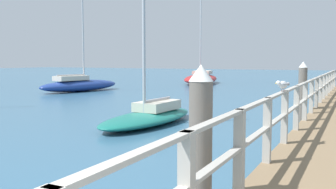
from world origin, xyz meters
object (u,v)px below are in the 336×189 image
(dock_piling_near, at_px, (200,148))
(dock_piling_far, at_px, (302,91))
(seagull_foreground, at_px, (283,84))
(boat_3, at_px, (149,115))
(boat_0, at_px, (80,85))
(boat_1, at_px, (201,78))

(dock_piling_near, relative_size, dock_piling_far, 1.00)
(dock_piling_near, bearing_deg, seagull_foreground, 83.23)
(seagull_foreground, relative_size, boat_3, 0.10)
(dock_piling_far, relative_size, boat_0, 0.25)
(boat_0, bearing_deg, seagull_foreground, -26.36)
(seagull_foreground, height_order, boat_3, boat_3)
(seagull_foreground, bearing_deg, dock_piling_near, 100.74)
(seagull_foreground, bearing_deg, boat_3, -16.10)
(seagull_foreground, height_order, boat_0, boat_0)
(dock_piling_far, xyz_separation_m, boat_3, (-4.32, -2.81, -0.74))
(boat_0, bearing_deg, dock_piling_near, -33.80)
(boat_1, bearing_deg, dock_piling_far, 108.69)
(dock_piling_near, xyz_separation_m, seagull_foreground, (0.38, 3.18, 0.58))
(boat_1, height_order, boat_3, boat_1)
(boat_0, bearing_deg, dock_piling_far, -10.19)
(dock_piling_near, height_order, boat_0, boat_0)
(dock_piling_far, distance_m, seagull_foreground, 5.98)
(dock_piling_far, distance_m, boat_3, 5.21)
(boat_1, xyz_separation_m, boat_3, (6.23, -19.90, -0.20))
(dock_piling_near, xyz_separation_m, boat_1, (-10.56, 26.20, -0.54))
(dock_piling_far, height_order, boat_1, boat_1)
(boat_3, bearing_deg, dock_piling_far, -144.70)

